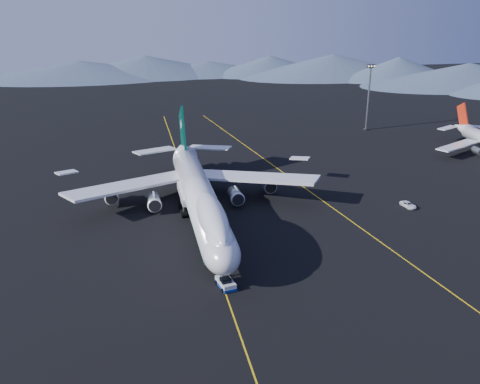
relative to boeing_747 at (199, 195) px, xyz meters
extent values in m
plane|color=black|center=(0.00, -0.03, -5.81)|extent=(500.00, 500.00, 0.00)
cube|color=yellow|center=(0.00, -0.03, -5.80)|extent=(0.25, 220.00, 0.01)
cube|color=yellow|center=(30.00, 9.97, -5.80)|extent=(28.08, 198.09, 0.01)
cone|color=#46576C|center=(-40.81, 231.40, 0.19)|extent=(100.00, 100.00, 12.00)
cone|color=#46576C|center=(36.76, 232.07, 0.19)|extent=(100.00, 100.00, 12.00)
cone|color=#46576C|center=(110.33, 207.46, 0.19)|extent=(100.00, 100.00, 12.00)
cone|color=#46576C|center=(171.87, 160.24, 0.19)|extent=(100.00, 100.00, 12.00)
cylinder|color=silver|center=(0.00, -0.03, -0.21)|extent=(6.50, 56.00, 6.50)
ellipsoid|color=silver|center=(0.00, -28.03, -0.21)|extent=(6.50, 10.40, 6.50)
ellipsoid|color=silver|center=(0.00, -18.53, 2.29)|extent=(5.13, 25.16, 5.85)
cube|color=black|center=(0.00, -30.03, 0.99)|extent=(3.60, 1.61, 1.29)
cone|color=silver|center=(0.00, 32.97, 0.59)|extent=(6.50, 12.00, 6.50)
cube|color=#043F31|center=(0.00, 0.97, -1.11)|extent=(6.24, 60.00, 1.10)
cube|color=silver|center=(0.00, 5.47, -1.31)|extent=(7.50, 13.00, 1.60)
cube|color=silver|center=(-14.50, 11.47, -0.61)|extent=(30.62, 23.28, 2.83)
cube|color=silver|center=(14.50, 11.47, -0.61)|extent=(30.62, 23.28, 2.83)
cylinder|color=slate|center=(-9.50, 7.47, -3.41)|extent=(2.90, 5.50, 2.90)
cylinder|color=slate|center=(-19.00, 13.97, -3.41)|extent=(2.90, 5.50, 2.90)
cylinder|color=slate|center=(9.50, 7.47, -3.41)|extent=(2.90, 5.50, 2.90)
cylinder|color=slate|center=(19.00, 13.97, -3.41)|extent=(2.90, 5.50, 2.90)
cube|color=#043F31|center=(0.00, 31.97, 5.59)|extent=(0.55, 14.11, 15.94)
cube|color=silver|center=(-7.50, 34.47, 0.99)|extent=(12.39, 9.47, 0.98)
cube|color=silver|center=(7.50, 34.47, 0.99)|extent=(12.39, 9.47, 0.98)
cylinder|color=black|center=(0.00, -26.53, -5.26)|extent=(0.90, 1.10, 1.10)
cube|color=silver|center=(0.43, -29.53, -5.06)|extent=(3.05, 4.77, 1.11)
cube|color=navy|center=(0.43, -29.53, -5.46)|extent=(3.19, 4.99, 0.50)
cube|color=black|center=(0.43, -29.53, -4.26)|extent=(1.90, 1.90, 0.90)
cone|color=silver|center=(96.18, 50.16, -1.40)|extent=(4.19, 7.72, 4.19)
cube|color=silver|center=(85.15, 34.71, -2.73)|extent=(18.53, 12.51, 0.39)
cylinder|color=slate|center=(90.12, 31.96, -4.05)|extent=(2.10, 3.86, 2.10)
cube|color=#B62510|center=(96.18, 50.71, 2.79)|extent=(0.39, 7.52, 8.89)
imported|color=white|center=(48.69, -2.40, -5.19)|extent=(2.66, 4.71, 1.24)
cylinder|color=black|center=(71.45, 71.71, -5.63)|extent=(2.19, 2.19, 0.36)
cylinder|color=slate|center=(71.45, 71.71, 5.58)|extent=(0.64, 0.64, 22.80)
cube|color=black|center=(71.45, 71.71, 17.26)|extent=(2.92, 0.73, 1.09)
camera|label=1|loc=(-13.39, -107.93, 40.58)|focal=40.00mm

